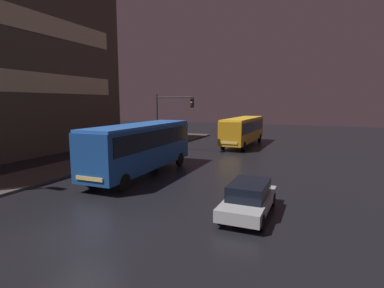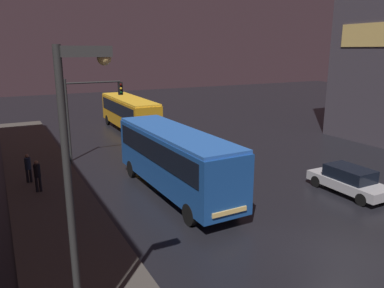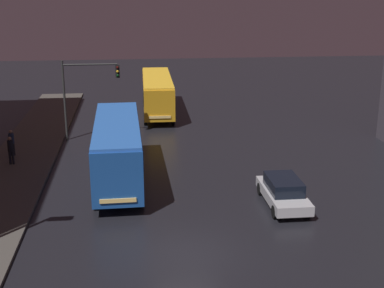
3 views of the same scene
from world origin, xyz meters
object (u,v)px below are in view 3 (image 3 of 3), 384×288
Objects in this scene: bus_near at (117,145)px; pedestrian_mid at (11,148)px; traffic_light_main at (85,85)px; pedestrian_near at (12,141)px; bus_far at (157,91)px; car_taxi at (283,191)px.

pedestrian_mid is (-6.52, 3.29, -0.96)m from bus_near.
pedestrian_near is at bearing -139.86° from traffic_light_main.
bus_far is 2.47× the size of car_taxi.
car_taxi is at bearing 94.96° from pedestrian_near.
bus_near is 16.67m from bus_far.
bus_near is 7.36m from pedestrian_mid.
bus_near is at bearing 80.47° from bus_far.
bus_far reaches higher than pedestrian_mid.
pedestrian_near reaches higher than car_taxi.
pedestrian_mid is at bearing -27.80° from bus_near.
pedestrian_mid is (-14.79, 7.63, 0.42)m from car_taxi.
pedestrian_near is 0.97× the size of pedestrian_mid.
traffic_light_main reaches higher than pedestrian_mid.
bus_near is 2.35× the size of car_taxi.
pedestrian_near is (-6.84, 5.07, -1.00)m from bus_near.
car_taxi is at bearing -51.06° from traffic_light_main.
pedestrian_near is (-9.83, -11.33, -0.82)m from bus_far.
bus_far is at bearing 175.93° from pedestrian_near.
bus_far is 21.43m from car_taxi.
bus_far is 6.27× the size of pedestrian_mid.
pedestrian_near is 1.81m from pedestrian_mid.
pedestrian_mid is at bearing -27.29° from car_taxi.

